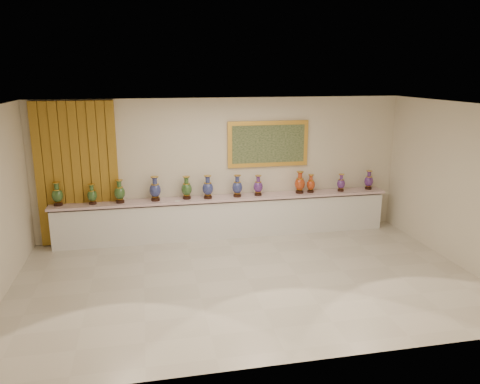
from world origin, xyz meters
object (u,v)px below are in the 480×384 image
at_px(vase_0, 57,195).
at_px(vase_2, 120,192).
at_px(vase_1, 92,195).
at_px(counter, 225,217).

distance_m(vase_0, vase_2, 1.22).
relative_size(vase_1, vase_2, 0.87).
bearing_deg(vase_0, vase_1, -2.81).
bearing_deg(vase_1, counter, 0.58).
height_order(vase_1, vase_2, vase_2).
xyz_separation_m(vase_0, vase_1, (0.67, -0.03, -0.03)).
height_order(counter, vase_0, vase_0).
bearing_deg(counter, vase_1, -179.42).
relative_size(counter, vase_0, 14.99).
distance_m(vase_0, vase_1, 0.68).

